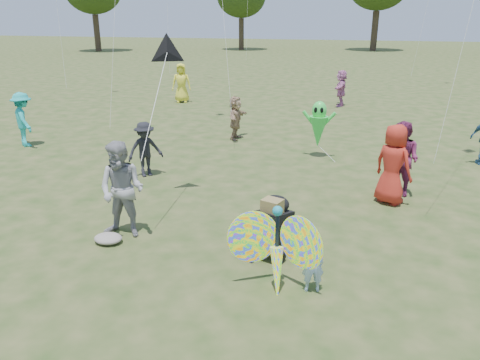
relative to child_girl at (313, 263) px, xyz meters
name	(u,v)px	position (x,y,z in m)	size (l,w,h in m)	color
ground	(228,268)	(-1.49, 0.31, -0.49)	(160.00, 160.00, 0.00)	#51592B
child_girl	(313,263)	(0.00, 0.00, 0.00)	(0.36, 0.23, 0.98)	#A0C1E2
adult_man	(122,190)	(-3.84, 1.01, 0.48)	(0.94, 0.73, 1.93)	gray
grey_bag	(108,238)	(-4.01, 0.62, -0.40)	(0.55, 0.45, 0.18)	gray
crowd_a	(393,164)	(1.28, 4.23, 0.45)	(0.91, 0.59, 1.87)	#B1281C
crowd_b	(145,149)	(-5.07, 4.46, 0.26)	(0.97, 0.56, 1.50)	black
crowd_d	(236,118)	(-3.84, 9.01, 0.27)	(1.41, 0.45, 1.52)	tan
crowd_e	(402,159)	(1.51, 4.83, 0.41)	(0.88, 0.68, 1.81)	#6D244E
crowd_g	(181,83)	(-8.48, 15.38, 0.47)	(0.94, 0.61, 1.92)	yellow
crowd_i	(24,120)	(-10.34, 6.23, 0.41)	(1.16, 0.67, 1.79)	#1FA8A7
crowd_j	(341,88)	(-0.73, 16.52, 0.36)	(1.58, 0.50, 1.70)	#C470AA
jogging_stroller	(273,222)	(-0.87, 1.09, 0.13)	(0.71, 1.13, 1.09)	black
butterfly_kite	(277,250)	(-0.56, -0.09, 0.20)	(1.74, 0.75, 1.62)	orange
delta_kite_rig	(167,53)	(-3.74, 3.23, 2.90)	(0.89, 2.46, 2.26)	black
alien_kite	(318,126)	(-0.79, 7.51, 0.48)	(1.12, 0.69, 1.74)	#34DD49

